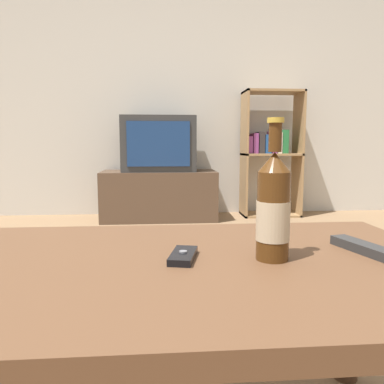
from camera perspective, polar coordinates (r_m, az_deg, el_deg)
name	(u,v)px	position (r m, az deg, el deg)	size (l,w,h in m)	color
back_wall	(164,81)	(3.80, -4.25, 16.51)	(8.00, 0.05, 2.60)	beige
coffee_table	(179,293)	(0.78, -2.05, -15.19)	(1.13, 0.67, 0.46)	brown
tv_stand	(159,195)	(3.47, -5.01, -0.47)	(1.04, 0.47, 0.45)	#4C3828
television	(159,144)	(3.43, -5.10, 7.30)	(0.65, 0.43, 0.49)	#2D2D2D
bookshelf	(270,150)	(3.68, 11.75, 6.24)	(0.55, 0.30, 1.19)	#99754C
beer_bottle	(273,208)	(0.76, 12.28, -2.37)	(0.07, 0.07, 0.28)	#47280F
cell_phone	(183,256)	(0.76, -1.36, -9.68)	(0.07, 0.11, 0.02)	black
remote_control	(363,248)	(0.89, 24.59, -7.70)	(0.08, 0.16, 0.02)	#282828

